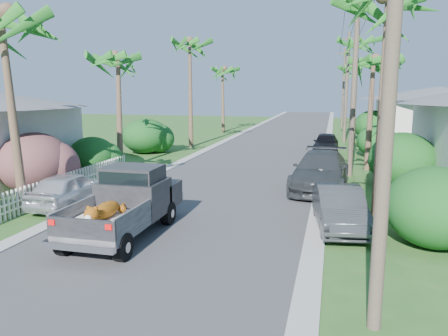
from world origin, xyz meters
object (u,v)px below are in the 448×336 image
(parked_car_ln, at_px, (69,189))
(palm_l_c, at_px, (190,41))
(parked_car_rn, at_px, (340,208))
(utility_pole_a, at_px, (390,80))
(parked_car_rf, at_px, (326,143))
(utility_pole_c, at_px, (347,87))
(palm_l_b, at_px, (117,57))
(utility_pole_d, at_px, (343,87))
(house_right_far, at_px, (436,117))
(palm_r_d, at_px, (354,67))
(palm_l_a, at_px, (4,13))
(parked_car_rm, at_px, (320,171))
(utility_pole_b, at_px, (354,86))
(pickup_truck, at_px, (130,201))
(palm_l_d, at_px, (223,69))
(palm_r_b, at_px, (373,60))
(palm_r_c, at_px, (358,40))

(parked_car_ln, distance_m, palm_l_c, 19.18)
(parked_car_rn, relative_size, utility_pole_a, 0.45)
(parked_car_rf, xyz_separation_m, utility_pole_c, (1.37, 6.98, 3.90))
(parked_car_ln, relative_size, utility_pole_c, 0.43)
(palm_l_b, distance_m, utility_pole_d, 33.42)
(parked_car_ln, xyz_separation_m, house_right_far, (18.00, 25.73, 1.45))
(parked_car_rn, height_order, palm_l_c, palm_l_c)
(palm_r_d, height_order, utility_pole_a, utility_pole_a)
(palm_l_a, xyz_separation_m, utility_pole_d, (11.80, 40.00, -2.33))
(house_right_far, relative_size, utility_pole_d, 1.00)
(parked_car_rm, relative_size, utility_pole_b, 0.63)
(palm_l_a, bearing_deg, utility_pole_b, 40.28)
(pickup_truck, relative_size, utility_pole_a, 0.57)
(palm_l_c, xyz_separation_m, palm_l_d, (-0.50, 12.00, -1.47))
(palm_l_a, distance_m, palm_r_b, 17.57)
(utility_pole_a, distance_m, utility_pole_b, 15.00)
(palm_l_d, distance_m, utility_pole_a, 38.02)
(utility_pole_b, xyz_separation_m, utility_pole_d, (0.00, 30.00, 0.00))
(palm_r_b, relative_size, house_right_far, 0.80)
(palm_l_c, height_order, utility_pole_d, palm_l_c)
(parked_car_rn, relative_size, parked_car_ln, 1.03)
(house_right_far, relative_size, utility_pole_b, 1.00)
(palm_l_c, bearing_deg, palm_r_d, 55.22)
(utility_pole_c, bearing_deg, palm_l_b, -127.78)
(palm_r_c, height_order, house_right_far, palm_r_c)
(parked_car_rm, xyz_separation_m, utility_pole_c, (1.39, 18.49, 3.78))
(utility_pole_b, bearing_deg, palm_l_a, -139.72)
(palm_l_b, distance_m, palm_l_c, 10.19)
(house_right_far, bearing_deg, palm_l_b, -137.73)
(pickup_truck, distance_m, parked_car_rf, 19.81)
(palm_l_d, xyz_separation_m, house_right_far, (19.50, -4.00, -4.32))
(utility_pole_d, bearing_deg, palm_r_c, -87.98)
(parked_car_rn, height_order, parked_car_rf, parked_car_rf)
(house_right_far, relative_size, utility_pole_c, 1.00)
(parked_car_rf, bearing_deg, house_right_far, 47.62)
(palm_l_d, bearing_deg, parked_car_ln, -87.11)
(parked_car_rn, xyz_separation_m, parked_car_rm, (-0.79, 5.53, 0.15))
(parked_car_rf, relative_size, palm_l_b, 0.55)
(parked_car_ln, relative_size, palm_l_b, 0.53)
(palm_r_d, distance_m, house_right_far, 12.79)
(palm_l_b, bearing_deg, palm_r_c, 47.12)
(parked_car_rf, distance_m, palm_r_b, 8.33)
(palm_l_d, distance_m, utility_pole_c, 13.63)
(palm_l_a, relative_size, palm_l_d, 1.06)
(utility_pole_c, bearing_deg, palm_l_a, -115.27)
(parked_car_rm, distance_m, parked_car_ln, 10.60)
(pickup_truck, relative_size, palm_l_a, 0.62)
(parked_car_rn, bearing_deg, utility_pole_d, 81.36)
(palm_r_c, bearing_deg, pickup_truck, -107.48)
(palm_l_a, height_order, house_right_far, palm_l_a)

